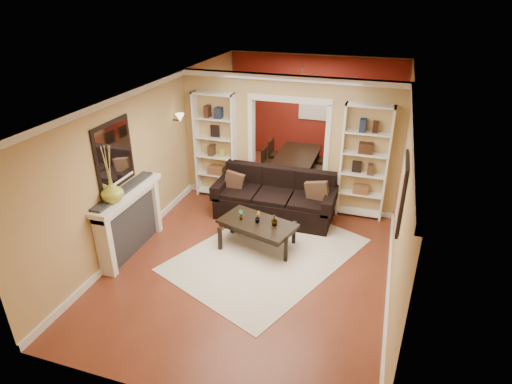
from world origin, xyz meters
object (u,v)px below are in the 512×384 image
(dining_table, at_px, (298,166))
(coffee_table, at_px, (257,234))
(fireplace, at_px, (131,222))
(bookshelf_right, at_px, (364,163))
(bookshelf_left, at_px, (216,146))
(sofa, at_px, (275,196))

(dining_table, bearing_deg, coffee_table, 179.93)
(fireplace, height_order, dining_table, fireplace)
(bookshelf_right, xyz_separation_m, dining_table, (-1.61, 1.50, -0.85))
(bookshelf_left, bearing_deg, coffee_table, -49.44)
(bookshelf_right, bearing_deg, sofa, -160.29)
(sofa, xyz_separation_m, bookshelf_right, (1.62, 0.58, 0.68))
(coffee_table, xyz_separation_m, bookshelf_right, (1.61, 1.74, 0.90))
(bookshelf_left, relative_size, dining_table, 1.37)
(sofa, distance_m, bookshelf_left, 1.73)
(coffee_table, bearing_deg, bookshelf_left, 147.02)
(sofa, distance_m, dining_table, 2.08)
(sofa, bearing_deg, bookshelf_left, 158.61)
(bookshelf_left, height_order, fireplace, bookshelf_left)
(sofa, xyz_separation_m, fireplace, (-2.02, -1.95, 0.11))
(bookshelf_left, bearing_deg, dining_table, 45.10)
(sofa, height_order, coffee_table, sofa)
(sofa, relative_size, fireplace, 1.41)
(fireplace, bearing_deg, bookshelf_left, 77.95)
(fireplace, bearing_deg, bookshelf_right, 34.80)
(bookshelf_left, bearing_deg, sofa, -21.39)
(sofa, relative_size, coffee_table, 1.82)
(coffee_table, distance_m, dining_table, 3.24)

